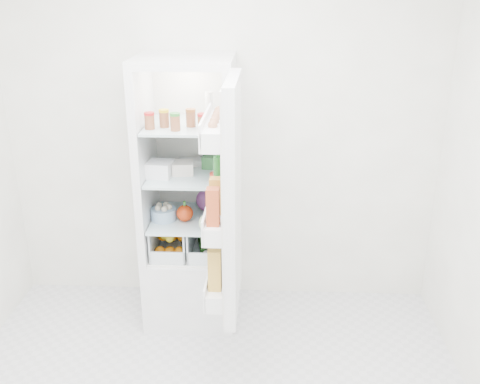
{
  "coord_description": "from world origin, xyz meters",
  "views": [
    {
      "loc": [
        0.29,
        -2.05,
        2.21
      ],
      "look_at": [
        0.15,
        0.95,
        1.03
      ],
      "focal_mm": 40.0,
      "sensor_mm": 36.0,
      "label": 1
    }
  ],
  "objects_px": {
    "mushroom_bowl": "(164,214)",
    "refrigerator": "(191,224)",
    "red_cabbage": "(207,200)",
    "fridge_door": "(228,204)"
  },
  "relations": [
    {
      "from": "mushroom_bowl",
      "to": "fridge_door",
      "type": "bearing_deg",
      "value": -48.96
    },
    {
      "from": "refrigerator",
      "to": "red_cabbage",
      "type": "bearing_deg",
      "value": 29.7
    },
    {
      "from": "red_cabbage",
      "to": "mushroom_bowl",
      "type": "distance_m",
      "value": 0.32
    },
    {
      "from": "red_cabbage",
      "to": "mushroom_bowl",
      "type": "relative_size",
      "value": 0.92
    },
    {
      "from": "mushroom_bowl",
      "to": "fridge_door",
      "type": "xyz_separation_m",
      "value": [
        0.46,
        -0.53,
        0.31
      ]
    },
    {
      "from": "red_cabbage",
      "to": "fridge_door",
      "type": "relative_size",
      "value": 0.12
    },
    {
      "from": "refrigerator",
      "to": "fridge_door",
      "type": "distance_m",
      "value": 0.82
    },
    {
      "from": "red_cabbage",
      "to": "refrigerator",
      "type": "bearing_deg",
      "value": -150.3
    },
    {
      "from": "mushroom_bowl",
      "to": "refrigerator",
      "type": "bearing_deg",
      "value": 32.64
    },
    {
      "from": "red_cabbage",
      "to": "mushroom_bowl",
      "type": "height_order",
      "value": "red_cabbage"
    }
  ]
}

